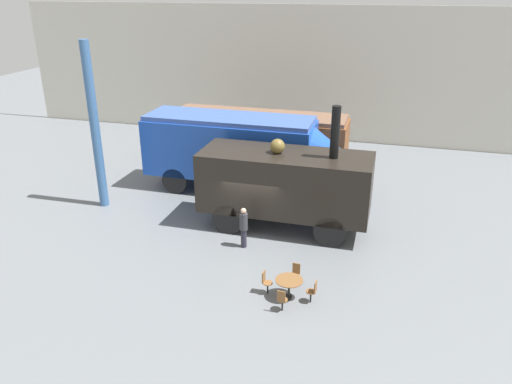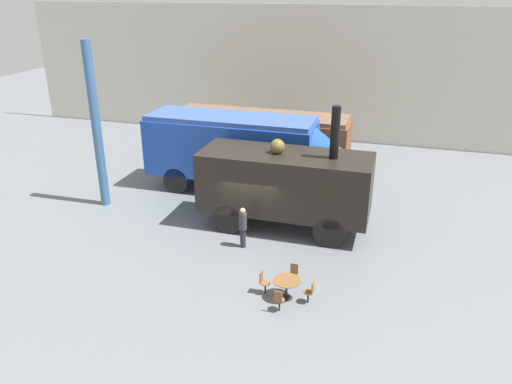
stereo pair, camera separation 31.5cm
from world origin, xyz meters
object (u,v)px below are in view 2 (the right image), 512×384
streamlined_locomotive (246,148)px  cafe_chair_0 (310,291)px  cafe_table_near (287,283)px  steam_locomotive (285,182)px  visitor_person (243,226)px  passenger_coach_wooden (261,137)px

streamlined_locomotive → cafe_chair_0: streamlined_locomotive is taller
cafe_table_near → steam_locomotive: bearing=104.4°
streamlined_locomotive → cafe_table_near: size_ratio=10.97×
steam_locomotive → cafe_chair_0: (2.24, -5.45, -1.69)m
visitor_person → cafe_chair_0: bearing=-42.3°
cafe_chair_0 → streamlined_locomotive: bearing=-56.2°
streamlined_locomotive → cafe_table_near: (4.32, -9.00, -1.80)m
cafe_chair_0 → visitor_person: bearing=-38.2°
cafe_table_near → cafe_chair_0: bearing=-4.0°
steam_locomotive → streamlined_locomotive: bearing=129.2°
cafe_chair_0 → steam_locomotive: bearing=-63.6°
passenger_coach_wooden → streamlined_locomotive: (0.23, -3.55, 0.44)m
cafe_chair_0 → cafe_table_near: bearing=-0.0°
streamlined_locomotive → steam_locomotive: (2.94, -3.61, -0.21)m
passenger_coach_wooden → steam_locomotive: bearing=-66.1°
passenger_coach_wooden → streamlined_locomotive: 3.58m
steam_locomotive → passenger_coach_wooden: bearing=113.9°
streamlined_locomotive → visitor_person: streamlined_locomotive is taller
cafe_table_near → cafe_chair_0: cafe_chair_0 is taller
cafe_table_near → visitor_person: bearing=130.2°
cafe_table_near → visitor_person: size_ratio=0.55×
streamlined_locomotive → cafe_chair_0: 10.61m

